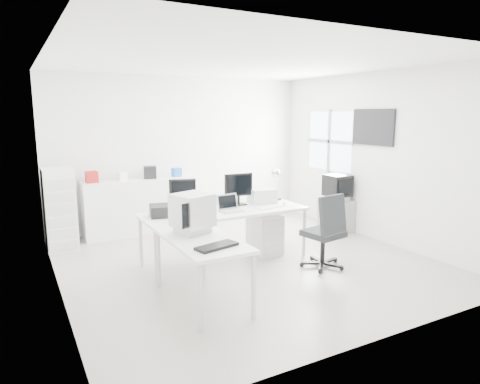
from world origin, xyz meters
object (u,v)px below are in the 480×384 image
lcd_monitor_large (239,190)px  filing_cabinet (60,209)px  inkjet_printer (166,210)px  crt_monitor (193,215)px  tv_cabinet (336,216)px  laser_printer (262,196)px  crt_tv (337,188)px  lcd_monitor_small (183,195)px  main_desk (226,236)px  side_desk (202,270)px  laptop (232,203)px  drawer_pedestal (265,234)px  office_chair (323,230)px  sideboard (140,206)px

lcd_monitor_large → filing_cabinet: filing_cabinet is taller
inkjet_printer → filing_cabinet: size_ratio=0.33×
crt_monitor → tv_cabinet: (3.31, 1.28, -0.67)m
laser_printer → crt_tv: size_ratio=0.78×
lcd_monitor_small → crt_tv: lcd_monitor_small is taller
main_desk → side_desk: bearing=-127.7°
main_desk → lcd_monitor_large: bearing=35.5°
laptop → crt_monitor: (-0.90, -0.75, 0.10)m
drawer_pedestal → office_chair: bearing=-67.6°
lcd_monitor_small → laptop: 0.70m
laptop → crt_monitor: bearing=-145.8°
lcd_monitor_small → sideboard: (-0.13, 1.79, -0.50)m
side_desk → laser_printer: (1.60, 1.32, 0.49)m
inkjet_printer → office_chair: size_ratio=0.40×
lcd_monitor_large → office_chair: lcd_monitor_large is taller
side_desk → lcd_monitor_large: size_ratio=2.98×
lcd_monitor_small → drawer_pedestal: bearing=9.0°
main_desk → laser_printer: (0.75, 0.22, 0.49)m
main_desk → crt_tv: crt_tv is taller
lcd_monitor_small → tv_cabinet: size_ratio=0.81×
drawer_pedestal → inkjet_printer: size_ratio=1.40×
laser_printer → inkjet_printer: bearing=-166.0°
lcd_monitor_large → laser_printer: bearing=-1.5°
inkjet_printer → side_desk: bearing=-77.7°
filing_cabinet → laptop: bearing=-41.4°
drawer_pedestal → laptop: 0.88m
office_chair → inkjet_printer: bearing=143.6°
laptop → main_desk: bearing=111.0°
main_desk → side_desk: same height
tv_cabinet → crt_monitor: bearing=-158.8°
drawer_pedestal → lcd_monitor_large: bearing=150.3°
side_desk → filing_cabinet: filing_cabinet is taller
side_desk → laser_printer: laser_printer is taller
main_desk → lcd_monitor_small: 0.86m
lcd_monitor_small → crt_tv: size_ratio=0.95×
side_desk → inkjet_printer: (0.00, 1.20, 0.45)m
drawer_pedestal → filing_cabinet: size_ratio=0.46×
office_chair → tv_cabinet: bearing=33.8°
filing_cabinet → sideboard: bearing=12.6°
side_desk → filing_cabinet: 3.09m
main_desk → office_chair: office_chair is taller
inkjet_printer → lcd_monitor_large: (1.20, 0.15, 0.16)m
tv_cabinet → filing_cabinet: bearing=163.8°
office_chair → side_desk: bearing=177.0°
office_chair → sideboard: 3.41m
lcd_monitor_small → laser_printer: size_ratio=1.22×
lcd_monitor_small → side_desk: bearing=-84.4°
office_chair → sideboard: office_chair is taller
filing_cabinet → inkjet_printer: bearing=-54.1°
lcd_monitor_small → lcd_monitor_large: bearing=18.1°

